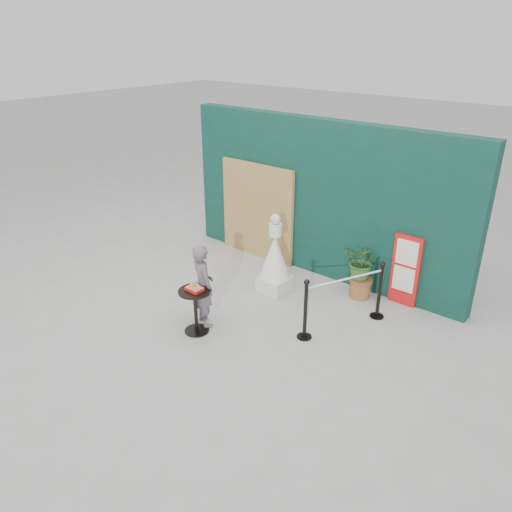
# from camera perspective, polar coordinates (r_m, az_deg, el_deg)

# --- Properties ---
(ground) EXTENTS (60.00, 60.00, 0.00)m
(ground) POSITION_cam_1_polar(r_m,az_deg,el_deg) (8.05, -5.50, -9.27)
(ground) COLOR #ADAAA5
(ground) RESTS_ON ground
(back_wall) EXTENTS (6.00, 0.30, 3.00)m
(back_wall) POSITION_cam_1_polar(r_m,az_deg,el_deg) (9.63, 7.43, 6.46)
(back_wall) COLOR #0A3025
(back_wall) RESTS_ON ground
(bamboo_fence) EXTENTS (1.80, 0.08, 2.00)m
(bamboo_fence) POSITION_cam_1_polar(r_m,az_deg,el_deg) (10.40, 0.12, 5.15)
(bamboo_fence) COLOR tan
(bamboo_fence) RESTS_ON ground
(woman) EXTENTS (0.61, 0.51, 1.41)m
(woman) POSITION_cam_1_polar(r_m,az_deg,el_deg) (8.06, -6.08, -3.38)
(woman) COLOR #63555D
(woman) RESTS_ON ground
(menu_board) EXTENTS (0.50, 0.07, 1.30)m
(menu_board) POSITION_cam_1_polar(r_m,az_deg,el_deg) (9.00, 16.68, -1.63)
(menu_board) COLOR red
(menu_board) RESTS_ON ground
(statue) EXTENTS (0.59, 0.59, 1.51)m
(statue) POSITION_cam_1_polar(r_m,az_deg,el_deg) (9.09, 2.17, -0.49)
(statue) COLOR silver
(statue) RESTS_ON ground
(cafe_table) EXTENTS (0.52, 0.52, 0.75)m
(cafe_table) POSITION_cam_1_polar(r_m,az_deg,el_deg) (7.97, -6.95, -5.51)
(cafe_table) COLOR black
(cafe_table) RESTS_ON ground
(food_basket) EXTENTS (0.26, 0.19, 0.11)m
(food_basket) POSITION_cam_1_polar(r_m,az_deg,el_deg) (7.83, -7.03, -3.68)
(food_basket) COLOR red
(food_basket) RESTS_ON cafe_table
(planter) EXTENTS (0.62, 0.54, 1.05)m
(planter) POSITION_cam_1_polar(r_m,az_deg,el_deg) (9.06, 12.04, -1.18)
(planter) COLOR #945930
(planter) RESTS_ON ground
(stanchion_barrier) EXTENTS (0.84, 1.54, 1.03)m
(stanchion_barrier) POSITION_cam_1_polar(r_m,az_deg,el_deg) (8.15, 10.00, -5.02)
(stanchion_barrier) COLOR black
(stanchion_barrier) RESTS_ON ground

